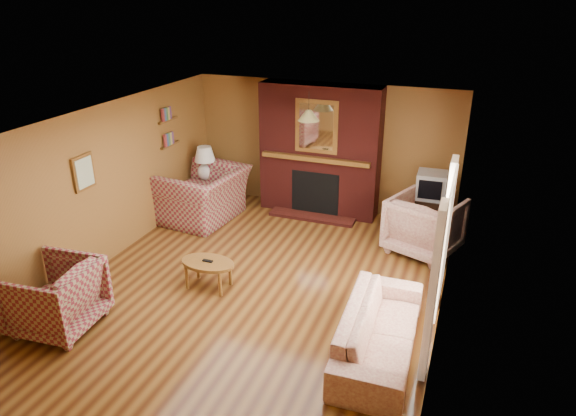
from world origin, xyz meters
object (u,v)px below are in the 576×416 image
at_px(plaid_loveseat, 204,195).
at_px(tv_stand, 428,214).
at_px(fireplace, 320,151).
at_px(floral_armchair, 425,225).
at_px(crt_tv, 431,185).
at_px(floral_sofa, 379,330).
at_px(plaid_armchair, 55,297).
at_px(coffee_table, 208,265).
at_px(side_table, 207,193).
at_px(table_lamp, 205,161).

height_order(plaid_loveseat, tv_stand, plaid_loveseat).
bearing_deg(tv_stand, fireplace, -179.37).
height_order(floral_armchair, crt_tv, crt_tv).
distance_m(floral_sofa, tv_stand, 3.54).
relative_size(plaid_armchair, tv_stand, 1.54).
relative_size(floral_armchair, crt_tv, 2.03).
relative_size(coffee_table, tv_stand, 1.24).
bearing_deg(tv_stand, coffee_table, -126.45).
height_order(fireplace, plaid_armchair, fireplace).
xyz_separation_m(coffee_table, side_table, (-1.45, 2.62, -0.08)).
relative_size(table_lamp, crt_tv, 1.29).
relative_size(coffee_table, table_lamp, 1.20).
bearing_deg(plaid_loveseat, tv_stand, 108.78).
bearing_deg(floral_armchair, plaid_loveseat, 22.36).
relative_size(fireplace, crt_tv, 4.72).
distance_m(fireplace, plaid_loveseat, 2.26).
xyz_separation_m(coffee_table, tv_stand, (2.70, 2.97, -0.04)).
xyz_separation_m(floral_armchair, side_table, (-4.17, 0.46, -0.20)).
bearing_deg(coffee_table, fireplace, 78.43).
bearing_deg(crt_tv, plaid_armchair, -131.93).
distance_m(floral_sofa, table_lamp, 5.15).
xyz_separation_m(plaid_armchair, coffee_table, (1.30, 1.49, -0.09)).
distance_m(fireplace, coffee_table, 3.33).
height_order(plaid_loveseat, coffee_table, plaid_loveseat).
bearing_deg(fireplace, plaid_armchair, -112.78).
distance_m(coffee_table, side_table, 3.00).
bearing_deg(tv_stand, table_lamp, -169.40).
distance_m(side_table, crt_tv, 4.21).
bearing_deg(fireplace, coffee_table, -101.57).
bearing_deg(plaid_loveseat, plaid_armchair, 4.04).
height_order(plaid_armchair, tv_stand, plaid_armchair).
relative_size(floral_sofa, side_table, 3.75).
height_order(fireplace, crt_tv, fireplace).
bearing_deg(floral_sofa, plaid_armchair, 101.62).
bearing_deg(plaid_loveseat, fireplace, 126.25).
relative_size(fireplace, plaid_armchair, 2.46).
xyz_separation_m(fireplace, plaid_loveseat, (-1.85, -1.09, -0.71)).
xyz_separation_m(tv_stand, crt_tv, (0.00, -0.01, 0.54)).
xyz_separation_m(floral_sofa, coffee_table, (-2.55, 0.57, 0.05)).
relative_size(coffee_table, crt_tv, 1.54).
height_order(fireplace, plaid_loveseat, fireplace).
bearing_deg(side_table, floral_armchair, -6.27).
relative_size(plaid_loveseat, coffee_table, 1.85).
bearing_deg(fireplace, crt_tv, -5.30).
relative_size(floral_sofa, table_lamp, 3.12).
bearing_deg(floral_armchair, tv_stand, -67.58).
height_order(side_table, crt_tv, crt_tv).
relative_size(plaid_armchair, table_lamp, 1.48).
distance_m(plaid_loveseat, table_lamp, 0.75).
relative_size(plaid_loveseat, tv_stand, 2.30).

